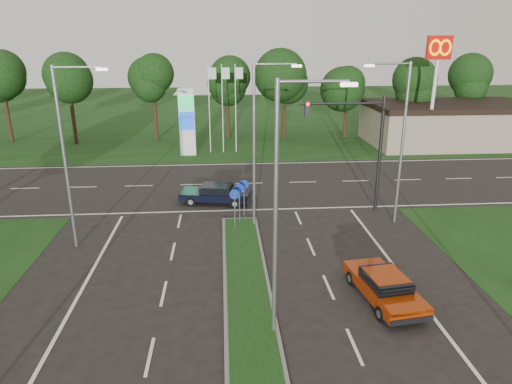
{
  "coord_description": "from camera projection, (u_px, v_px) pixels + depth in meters",
  "views": [
    {
      "loc": [
        -0.9,
        -7.96,
        10.12
      ],
      "look_at": [
        0.87,
        15.51,
        2.2
      ],
      "focal_mm": 32.0,
      "sensor_mm": 36.0,
      "label": 1
    }
  ],
  "objects": [
    {
      "name": "median_signs",
      "position": [
        239.0,
        195.0,
        25.76
      ],
      "size": [
        1.16,
        1.76,
        2.38
      ],
      "color": "gray",
      "rests_on": "ground"
    },
    {
      "name": "mcdonalds_sign",
      "position": [
        437.0,
        65.0,
        39.76
      ],
      "size": [
        2.2,
        0.47,
        10.4
      ],
      "color": "silver",
      "rests_on": "ground"
    },
    {
      "name": "cross_road",
      "position": [
        235.0,
        184.0,
        33.49
      ],
      "size": [
        160.0,
        12.0,
        0.02
      ],
      "primitive_type": "cube",
      "color": "black",
      "rests_on": "ground"
    },
    {
      "name": "median_kerb",
      "position": [
        256.0,
        370.0,
        14.57
      ],
      "size": [
        2.0,
        26.0,
        0.12
      ],
      "primitive_type": "cube",
      "color": "slate",
      "rests_on": "ground"
    },
    {
      "name": "streetlight_median_near",
      "position": [
        282.0,
        201.0,
        14.93
      ],
      "size": [
        2.53,
        0.22,
        9.0
      ],
      "color": "gray",
      "rests_on": "ground"
    },
    {
      "name": "gas_pylon",
      "position": [
        189.0,
        120.0,
        40.75
      ],
      "size": [
        5.8,
        1.26,
        8.0
      ],
      "color": "silver",
      "rests_on": "ground"
    },
    {
      "name": "commercial_building",
      "position": [
        450.0,
        124.0,
        45.77
      ],
      "size": [
        16.0,
        9.0,
        4.0
      ],
      "primitive_type": "cube",
      "color": "gray",
      "rests_on": "ground"
    },
    {
      "name": "verge_far",
      "position": [
        228.0,
        116.0,
        62.79
      ],
      "size": [
        160.0,
        50.0,
        0.02
      ],
      "primitive_type": "cube",
      "color": "black",
      "rests_on": "ground"
    },
    {
      "name": "streetlight_median_far",
      "position": [
        258.0,
        138.0,
        24.38
      ],
      "size": [
        2.53,
        0.22,
        9.0
      ],
      "color": "gray",
      "rests_on": "ground"
    },
    {
      "name": "treeline_far",
      "position": [
        230.0,
        73.0,
        46.38
      ],
      "size": [
        6.0,
        6.0,
        9.9
      ],
      "color": "black",
      "rests_on": "ground"
    },
    {
      "name": "streetlight_right_far",
      "position": [
        400.0,
        136.0,
        24.94
      ],
      "size": [
        2.53,
        0.22,
        9.0
      ],
      "rotation": [
        0.0,
        0.0,
        3.14
      ],
      "color": "gray",
      "rests_on": "ground"
    },
    {
      "name": "red_sedan",
      "position": [
        384.0,
        286.0,
        18.45
      ],
      "size": [
        2.34,
        4.51,
        1.18
      ],
      "rotation": [
        0.0,
        0.0,
        0.14
      ],
      "color": "#8F2A07",
      "rests_on": "ground"
    },
    {
      "name": "streetlight_left_far",
      "position": [
        68.0,
        150.0,
        21.83
      ],
      "size": [
        2.53,
        0.22,
        9.0
      ],
      "color": "gray",
      "rests_on": "ground"
    },
    {
      "name": "navy_sedan",
      "position": [
        216.0,
        193.0,
        29.4
      ],
      "size": [
        4.69,
        2.62,
        1.22
      ],
      "rotation": [
        0.0,
        0.0,
        1.38
      ],
      "color": "black",
      "rests_on": "ground"
    },
    {
      "name": "traffic_signal",
      "position": [
        360.0,
        137.0,
        26.85
      ],
      "size": [
        5.1,
        0.42,
        7.0
      ],
      "color": "black",
      "rests_on": "ground"
    }
  ]
}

